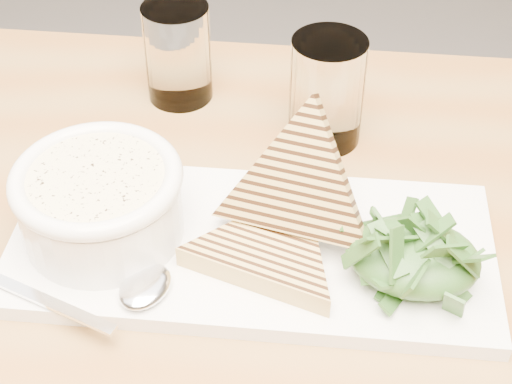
% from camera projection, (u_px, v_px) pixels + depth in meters
% --- Properties ---
extents(table_top, '(1.25, 0.88, 0.04)m').
position_uv_depth(table_top, '(228.00, 339.00, 0.60)').
color(table_top, olive).
rests_on(table_top, ground).
extents(platter, '(0.40, 0.21, 0.01)m').
position_uv_depth(platter, '(251.00, 248.00, 0.63)').
color(platter, white).
rests_on(platter, table_top).
extents(soup_bowl, '(0.13, 0.13, 0.05)m').
position_uv_depth(soup_bowl, '(101.00, 209.00, 0.62)').
color(soup_bowl, white).
rests_on(soup_bowl, platter).
extents(soup, '(0.11, 0.11, 0.01)m').
position_uv_depth(soup, '(96.00, 180.00, 0.60)').
color(soup, beige).
rests_on(soup, soup_bowl).
extents(bowl_rim, '(0.13, 0.13, 0.01)m').
position_uv_depth(bowl_rim, '(96.00, 178.00, 0.60)').
color(bowl_rim, white).
rests_on(bowl_rim, soup_bowl).
extents(sandwich_flat, '(0.18, 0.18, 0.02)m').
position_uv_depth(sandwich_flat, '(270.00, 250.00, 0.61)').
color(sandwich_flat, tan).
rests_on(sandwich_flat, platter).
extents(sandwich_lean, '(0.16, 0.16, 0.17)m').
position_uv_depth(sandwich_lean, '(299.00, 186.00, 0.60)').
color(sandwich_lean, tan).
rests_on(sandwich_lean, sandwich_flat).
extents(salad_base, '(0.10, 0.08, 0.04)m').
position_uv_depth(salad_base, '(414.00, 258.00, 0.59)').
color(salad_base, black).
rests_on(salad_base, platter).
extents(arugula_pile, '(0.11, 0.10, 0.05)m').
position_uv_depth(arugula_pile, '(416.00, 250.00, 0.58)').
color(arugula_pile, '#43712B').
rests_on(arugula_pile, platter).
extents(spoon_bowl, '(0.05, 0.06, 0.01)m').
position_uv_depth(spoon_bowl, '(145.00, 287.00, 0.58)').
color(spoon_bowl, silver).
rests_on(spoon_bowl, platter).
extents(spoon_handle, '(0.12, 0.04, 0.00)m').
position_uv_depth(spoon_handle, '(47.00, 301.00, 0.58)').
color(spoon_handle, silver).
rests_on(spoon_handle, platter).
extents(glass_near, '(0.07, 0.07, 0.10)m').
position_uv_depth(glass_near, '(178.00, 53.00, 0.77)').
color(glass_near, white).
rests_on(glass_near, table_top).
extents(glass_far, '(0.07, 0.07, 0.10)m').
position_uv_depth(glass_far, '(327.00, 91.00, 0.72)').
color(glass_far, white).
rests_on(glass_far, table_top).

